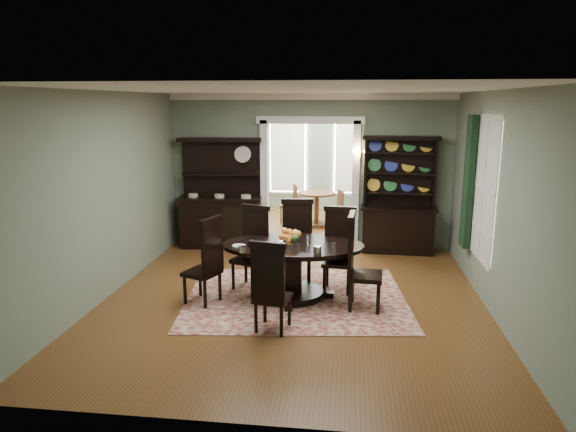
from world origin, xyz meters
name	(u,v)px	position (x,y,z in m)	size (l,w,h in m)	color
room	(293,194)	(0.00, 0.04, 1.58)	(5.51, 6.01, 3.01)	brown
parlor	(318,157)	(0.00, 5.53, 1.52)	(3.51, 3.50, 3.01)	brown
doorway_trim	(310,166)	(0.00, 3.00, 1.62)	(2.08, 0.25, 2.57)	silver
right_window	(477,186)	(2.69, 0.93, 1.60)	(0.15, 1.47, 2.12)	white
wall_sconce	(359,153)	(0.95, 2.85, 1.89)	(0.27, 0.21, 0.21)	#AD7A2E
rug	(296,297)	(0.04, 0.10, 0.01)	(3.20, 2.57, 0.01)	maroon
dining_table	(293,260)	(-0.01, 0.14, 0.57)	(2.13, 2.01, 0.82)	black
centerpiece	(289,240)	(-0.06, 0.06, 0.89)	(1.52, 0.97, 0.25)	white
chair_far_left	(253,244)	(-0.69, 0.52, 0.68)	(0.61, 0.60, 1.29)	black
chair_far_mid	(297,239)	(-0.02, 0.83, 0.71)	(0.54, 0.52, 1.34)	black
chair_far_right	(339,247)	(0.64, 0.56, 0.68)	(0.51, 0.49, 1.29)	black
chair_end_left	(208,259)	(-1.18, -0.28, 0.67)	(0.59, 0.60, 1.28)	black
chair_end_right	(357,259)	(0.92, -0.18, 0.71)	(0.51, 0.53, 1.36)	black
chair_near	(270,285)	(-0.16, -1.12, 0.63)	(0.51, 0.49, 1.21)	black
sideboard	(221,209)	(-1.75, 2.75, 0.75)	(1.69, 0.74, 2.16)	black
welsh_dresser	(398,211)	(1.72, 2.76, 0.81)	(1.44, 0.57, 2.22)	black
parlor_table	(317,204)	(0.04, 4.66, 0.52)	(0.86, 0.86, 0.80)	brown
parlor_chair_left	(291,203)	(-0.59, 4.78, 0.50)	(0.44, 0.43, 0.94)	brown
parlor_chair_right	(345,208)	(0.69, 4.48, 0.48)	(0.42, 0.42, 0.90)	brown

